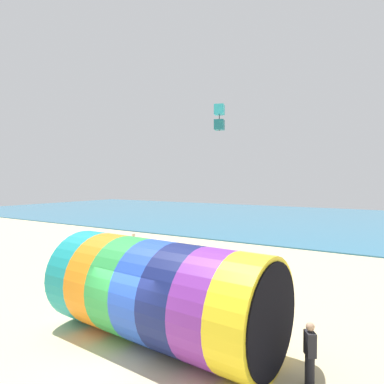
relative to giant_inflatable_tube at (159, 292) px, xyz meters
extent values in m
plane|color=#CCBA8C|center=(-0.30, -1.75, -1.63)|extent=(120.00, 120.00, 0.00)
cube|color=teal|center=(-0.30, 37.23, -1.58)|extent=(120.00, 40.00, 0.10)
cylinder|color=teal|center=(-3.31, 0.21, 0.00)|extent=(1.30, 3.32, 3.25)
cylinder|color=orange|center=(-2.21, 0.14, 0.00)|extent=(1.30, 3.32, 3.25)
cylinder|color=green|center=(-1.12, 0.07, 0.00)|extent=(1.30, 3.32, 3.25)
cylinder|color=blue|center=(-0.03, 0.00, 0.00)|extent=(1.30, 3.32, 3.25)
cylinder|color=navy|center=(1.07, -0.07, 0.00)|extent=(1.30, 3.32, 3.25)
cylinder|color=purple|center=(2.16, -0.14, 0.00)|extent=(1.30, 3.32, 3.25)
cylinder|color=yellow|center=(3.26, -0.21, 0.00)|extent=(1.30, 3.32, 3.25)
cylinder|color=black|center=(3.82, -0.24, 0.00)|extent=(0.25, 2.99, 2.99)
cylinder|color=black|center=(4.65, 0.13, -1.23)|extent=(0.24, 0.24, 0.80)
cube|color=#232328|center=(4.65, 0.13, -0.53)|extent=(0.38, 0.42, 0.60)
sphere|color=tan|center=(4.65, 0.13, -0.10)|extent=(0.22, 0.22, 0.22)
cube|color=#2DB2C6|center=(1.29, 1.63, 5.92)|extent=(0.39, 0.39, 0.34)
cube|color=#1B6B77|center=(1.29, 1.63, 5.41)|extent=(0.39, 0.39, 0.34)
cylinder|color=black|center=(1.29, 1.63, 5.67)|extent=(0.02, 0.02, 0.90)
cylinder|color=black|center=(-8.44, 8.18, -1.20)|extent=(0.24, 0.24, 0.85)
cube|color=#2D4CA5|center=(-8.44, 8.18, -0.46)|extent=(0.42, 0.34, 0.64)
sphere|color=beige|center=(-8.44, 8.18, 0.00)|extent=(0.23, 0.23, 0.23)
camera|label=1|loc=(6.63, -8.57, 3.57)|focal=32.00mm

